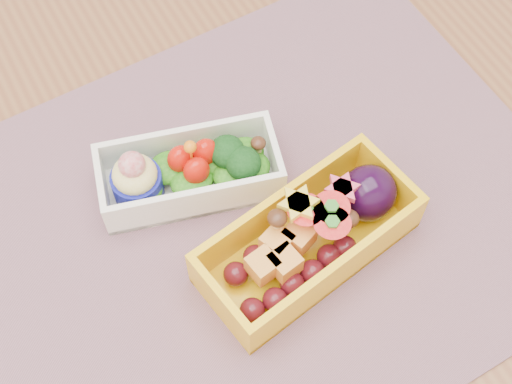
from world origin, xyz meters
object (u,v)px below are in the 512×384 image
table (266,260)px  placemat (251,220)px  bento_white (189,172)px  bento_yellow (312,236)px

table → placemat: (-0.02, 0.00, 0.10)m
bento_white → bento_yellow: bearing=-44.8°
table → bento_yellow: (0.02, -0.05, 0.13)m
placemat → bento_white: bento_white is taller
bento_yellow → bento_white: bearing=110.1°
table → bento_yellow: bento_yellow is taller
table → placemat: placemat is taller
table → placemat: bearing=170.8°
table → bento_yellow: bearing=-72.2°
placemat → bento_yellow: bento_yellow is taller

